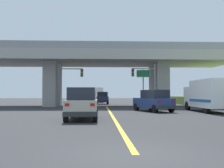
% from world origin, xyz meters
% --- Properties ---
extents(ground, '(160.00, 160.00, 0.00)m').
position_xyz_m(ground, '(0.00, 31.04, 0.00)').
color(ground, '#2B2B2D').
extents(overpass_bridge, '(34.37, 10.23, 8.08)m').
position_xyz_m(overpass_bridge, '(0.00, 31.04, 5.83)').
color(overpass_bridge, '#A8A59E').
rests_on(overpass_bridge, ground).
extents(lane_divider_stripe, '(0.20, 27.94, 0.01)m').
position_xyz_m(lane_divider_stripe, '(0.00, 13.97, 0.00)').
color(lane_divider_stripe, yellow).
rests_on(lane_divider_stripe, ground).
extents(suv_lead, '(1.93, 4.81, 2.02)m').
position_xyz_m(suv_lead, '(-2.06, 10.39, 1.01)').
color(suv_lead, '#B7B29E').
rests_on(suv_lead, ground).
extents(suv_crossing, '(3.34, 5.07, 2.02)m').
position_xyz_m(suv_crossing, '(4.10, 18.31, 1.01)').
color(suv_crossing, navy).
rests_on(suv_crossing, ground).
extents(box_truck, '(2.33, 7.24, 2.90)m').
position_xyz_m(box_truck, '(8.95, 17.33, 1.55)').
color(box_truck, silver).
rests_on(box_truck, ground).
extents(sedan_oncoming, '(1.99, 4.35, 2.02)m').
position_xyz_m(sedan_oncoming, '(-0.44, 38.61, 1.01)').
color(sedan_oncoming, navy).
rests_on(sedan_oncoming, ground).
extents(traffic_signal_nearside, '(2.96, 0.36, 5.38)m').
position_xyz_m(traffic_signal_nearside, '(4.87, 26.35, 3.44)').
color(traffic_signal_nearside, slate).
rests_on(traffic_signal_nearside, ground).
extents(traffic_signal_farside, '(3.01, 0.36, 5.33)m').
position_xyz_m(traffic_signal_farside, '(-4.84, 26.37, 3.41)').
color(traffic_signal_farside, '#56595E').
rests_on(traffic_signal_farside, ground).
extents(highway_sign, '(1.77, 0.17, 4.92)m').
position_xyz_m(highway_sign, '(4.70, 27.97, 3.65)').
color(highway_sign, slate).
rests_on(highway_sign, ground).
extents(semi_truck_distant, '(2.33, 7.26, 2.94)m').
position_xyz_m(semi_truck_distant, '(-1.37, 50.06, 1.57)').
color(semi_truck_distant, silver).
rests_on(semi_truck_distant, ground).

